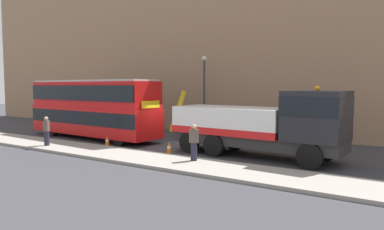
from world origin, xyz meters
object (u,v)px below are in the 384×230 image
at_px(double_decker_bus, 92,107).
at_px(street_lamp, 204,88).
at_px(pedestrian_onlooker, 46,131).
at_px(recovery_tow_truck, 262,123).
at_px(traffic_cone_near_bus, 107,141).
at_px(pedestrian_bystander, 194,143).
at_px(traffic_cone_midway, 169,148).

height_order(double_decker_bus, street_lamp, street_lamp).
distance_m(pedestrian_onlooker, street_lamp, 11.17).
relative_size(recovery_tow_truck, traffic_cone_near_bus, 14.18).
bearing_deg(street_lamp, pedestrian_onlooker, -117.29).
distance_m(recovery_tow_truck, street_lamp, 8.90).
height_order(pedestrian_onlooker, pedestrian_bystander, same).
height_order(double_decker_bus, traffic_cone_midway, double_decker_bus).
xyz_separation_m(recovery_tow_truck, double_decker_bus, (-12.52, 0.03, 0.47)).
distance_m(traffic_cone_near_bus, street_lamp, 8.43).
bearing_deg(traffic_cone_midway, pedestrian_onlooker, -162.84).
xyz_separation_m(recovery_tow_truck, traffic_cone_midway, (-4.45, -1.90, -1.42)).
relative_size(pedestrian_onlooker, traffic_cone_near_bus, 2.38).
relative_size(traffic_cone_midway, street_lamp, 0.12).
relative_size(recovery_tow_truck, pedestrian_onlooker, 5.97).
relative_size(traffic_cone_near_bus, street_lamp, 0.12).
bearing_deg(pedestrian_onlooker, traffic_cone_midway, -18.86).
height_order(pedestrian_onlooker, traffic_cone_midway, pedestrian_onlooker).
xyz_separation_m(recovery_tow_truck, pedestrian_onlooker, (-11.76, -4.16, -0.77)).
bearing_deg(traffic_cone_near_bus, recovery_tow_truck, 12.25).
xyz_separation_m(recovery_tow_truck, street_lamp, (-6.77, 5.52, 1.71)).
relative_size(recovery_tow_truck, double_decker_bus, 0.92).
bearing_deg(pedestrian_bystander, recovery_tow_truck, -86.34).
xyz_separation_m(recovery_tow_truck, traffic_cone_near_bus, (-9.04, -1.96, -1.42)).
xyz_separation_m(pedestrian_bystander, traffic_cone_near_bus, (-6.90, 1.10, -0.64)).
bearing_deg(double_decker_bus, street_lamp, 47.16).
bearing_deg(street_lamp, traffic_cone_midway, -72.69).
height_order(recovery_tow_truck, street_lamp, street_lamp).
height_order(recovery_tow_truck, pedestrian_onlooker, recovery_tow_truck).
height_order(pedestrian_onlooker, traffic_cone_near_bus, pedestrian_onlooker).
relative_size(double_decker_bus, traffic_cone_near_bus, 15.49).
distance_m(traffic_cone_midway, street_lamp, 8.38).
bearing_deg(recovery_tow_truck, double_decker_bus, -176.65).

